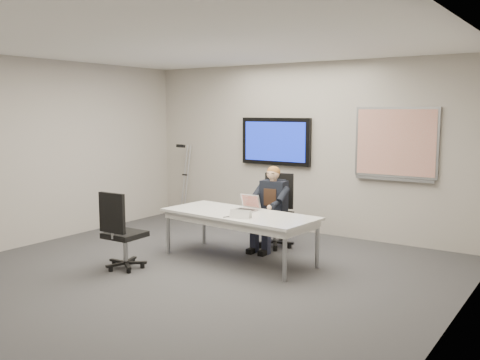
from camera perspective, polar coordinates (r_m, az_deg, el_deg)
The scene contains 15 objects.
floor at distance 6.69m, azimuth -5.38°, elevation -10.19°, with size 6.00×6.00×0.02m, color #37373A.
ceiling at distance 6.42m, azimuth -5.69°, elevation 14.35°, with size 6.00×6.00×0.02m, color white.
wall_back at distance 8.92m, azimuth 6.78°, elevation 3.38°, with size 6.00×0.02×2.80m, color #ADA79D.
wall_left at distance 8.62m, azimuth -21.17°, elevation 2.79°, with size 0.02×6.00×2.80m, color #ADA79D.
wall_right at distance 5.08m, azimuth 21.67°, elevation -0.13°, with size 0.02×6.00×2.80m, color #ADA79D.
conference_table at distance 7.20m, azimuth -0.08°, elevation -4.11°, with size 2.20×1.07×0.66m.
tv_display at distance 9.11m, azimuth 3.83°, elevation 4.13°, with size 1.30×0.09×0.80m.
whiteboard at distance 8.30m, azimuth 16.29°, elevation 3.74°, with size 1.25×0.08×1.10m.
office_chair_far at distance 8.01m, azimuth 3.82°, elevation -4.71°, with size 0.63×0.63×1.08m.
office_chair_near at distance 7.02m, azimuth -12.40°, elevation -6.80°, with size 0.49×0.49×1.01m.
seated_person at distance 7.78m, azimuth 3.03°, elevation -3.93°, with size 0.39×0.67×1.22m.
crutch at distance 10.13m, azimuth -5.84°, elevation -0.02°, with size 0.19×0.33×1.43m, color #ACAEB4, non-canonical shape.
laptop at distance 7.37m, azimuth 0.81°, elevation -2.83°, with size 0.31×0.29×0.21m.
name_tent at distance 6.83m, azimuth 0.09°, elevation -3.64°, with size 0.27×0.08×0.11m, color white, non-canonical shape.
pen at distance 6.90m, azimuth -1.32°, elevation -3.93°, with size 0.01×0.01×0.13m, color black.
Camera 1 is at (4.05, -4.93, 2.02)m, focal length 40.00 mm.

